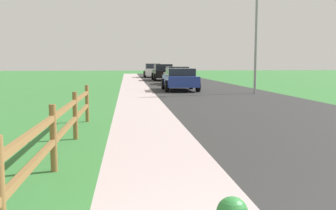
# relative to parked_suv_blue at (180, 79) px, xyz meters

# --- Properties ---
(ground_plane) EXTENTS (120.00, 120.00, 0.00)m
(ground_plane) POSITION_rel_parked_suv_blue_xyz_m (-1.77, 2.81, -0.72)
(ground_plane) COLOR #347335
(road_asphalt) EXTENTS (7.00, 66.00, 0.01)m
(road_asphalt) POSITION_rel_parked_suv_blue_xyz_m (1.73, 4.81, -0.72)
(road_asphalt) COLOR #2B2B2B
(road_asphalt) RESTS_ON ground
(curb_concrete) EXTENTS (6.00, 66.00, 0.01)m
(curb_concrete) POSITION_rel_parked_suv_blue_xyz_m (-4.77, 4.81, -0.72)
(curb_concrete) COLOR #B29F9F
(curb_concrete) RESTS_ON ground
(grass_verge) EXTENTS (5.00, 66.00, 0.00)m
(grass_verge) POSITION_rel_parked_suv_blue_xyz_m (-6.27, 4.81, -0.71)
(grass_verge) COLOR #347335
(grass_verge) RESTS_ON ground
(rail_fence) EXTENTS (0.11, 10.65, 1.09)m
(rail_fence) POSITION_rel_parked_suv_blue_xyz_m (-4.48, -17.90, -0.09)
(rail_fence) COLOR brown
(rail_fence) RESTS_ON ground
(parked_suv_blue) EXTENTS (2.11, 4.28, 1.38)m
(parked_suv_blue) POSITION_rel_parked_suv_blue_xyz_m (0.00, 0.00, 0.00)
(parked_suv_blue) COLOR navy
(parked_suv_blue) RESTS_ON ground
(parked_car_beige) EXTENTS (2.04, 4.75, 1.42)m
(parked_car_beige) POSITION_rel_parked_suv_blue_xyz_m (0.77, 7.13, 0.02)
(parked_car_beige) COLOR #C6B793
(parked_car_beige) RESTS_ON ground
(parked_car_black) EXTENTS (2.07, 4.81, 1.60)m
(parked_car_black) POSITION_rel_parked_suv_blue_xyz_m (0.24, 14.09, 0.10)
(parked_car_black) COLOR black
(parked_car_black) RESTS_ON ground
(parked_car_white) EXTENTS (2.21, 4.67, 1.64)m
(parked_car_white) POSITION_rel_parked_suv_blue_xyz_m (-0.20, 22.49, 0.11)
(parked_car_white) COLOR white
(parked_car_white) RESTS_ON ground
(street_lamp) EXTENTS (1.17, 0.20, 6.49)m
(street_lamp) POSITION_rel_parked_suv_blue_xyz_m (4.00, -2.87, 3.13)
(street_lamp) COLOR gray
(street_lamp) RESTS_ON ground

